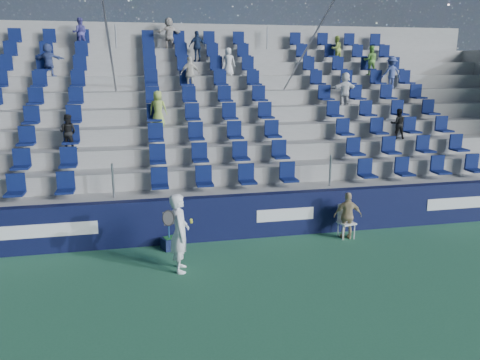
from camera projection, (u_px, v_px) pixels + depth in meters
name	position (u px, v px, depth m)	size (l,w,h in m)	color
ground	(258.00, 291.00, 9.68)	(70.00, 70.00, 0.00)	#30704D
sponsor_wall	(230.00, 217.00, 12.53)	(24.00, 0.32, 1.20)	#0F1338
grandstand	(204.00, 134.00, 17.01)	(24.00, 8.17, 6.63)	#A1A19C
tennis_player	(180.00, 233.00, 10.47)	(0.69, 0.69, 1.81)	white
line_judge_chair	(345.00, 218.00, 12.69)	(0.47, 0.48, 0.92)	white
line_judge	(348.00, 216.00, 12.53)	(0.75, 0.31, 1.28)	tan
ball_bin	(173.00, 242.00, 11.94)	(0.65, 0.53, 0.31)	#0F1638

